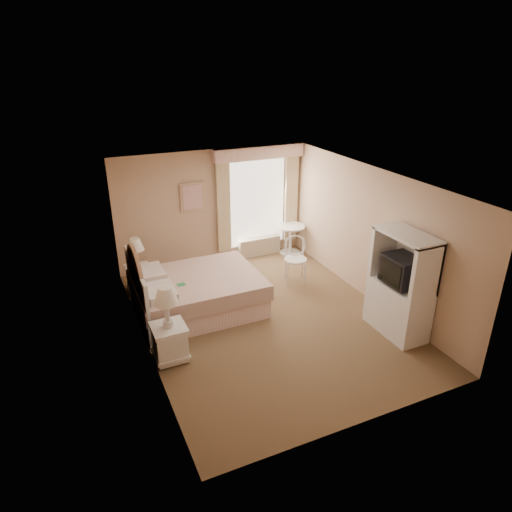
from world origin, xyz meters
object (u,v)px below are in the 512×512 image
nightstand_far (138,272)px  cafe_chair (295,255)px  round_table (291,235)px  armoire (400,292)px  nightstand_near (169,333)px  bed (192,293)px

nightstand_far → cafe_chair: bearing=-14.6°
round_table → armoire: 3.65m
nightstand_near → round_table: (3.59, 2.84, -0.00)m
cafe_chair → bed: bearing=-149.7°
nightstand_far → cafe_chair: 3.14m
cafe_chair → round_table: bearing=87.0°
round_table → cafe_chair: 1.35m
nightstand_far → bed: bearing=-58.0°
bed → nightstand_near: bearing=-120.3°
nightstand_far → armoire: armoire is taller
cafe_chair → armoire: (0.62, -2.40, 0.19)m
nightstand_near → armoire: armoire is taller
nightstand_near → round_table: size_ratio=1.77×
nightstand_near → armoire: (3.65, -0.79, 0.27)m
bed → nightstand_far: bed is taller
nightstand_far → armoire: (3.65, -3.19, 0.32)m
cafe_chair → armoire: 2.49m
bed → nightstand_near: size_ratio=1.82×
bed → cafe_chair: (2.31, 0.37, 0.17)m
round_table → armoire: armoire is taller
bed → nightstand_far: 1.37m
bed → nightstand_near: bed is taller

